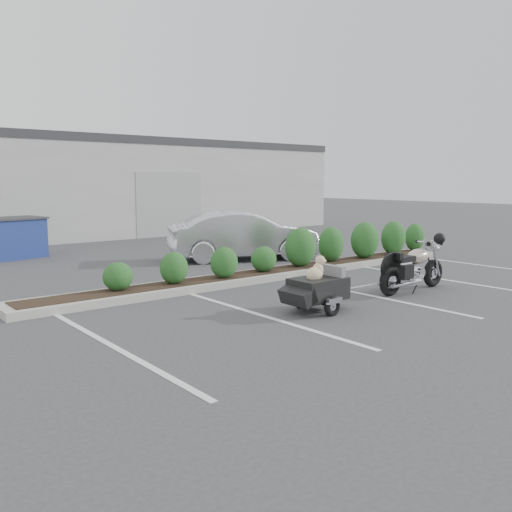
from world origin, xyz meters
TOP-DOWN VIEW (x-y plane):
  - ground at (0.00, 0.00)m, footprint 90.00×90.00m
  - planter_kerb at (1.00, 2.20)m, footprint 12.00×1.00m
  - building at (0.00, 17.00)m, footprint 26.00×10.00m
  - motorcycle at (2.22, -0.92)m, footprint 2.09×0.70m
  - pet_trailer at (-0.56, -0.90)m, footprint 1.66×0.92m
  - sedan at (2.29, 4.90)m, footprint 4.50×3.11m
  - dumpster at (-2.86, 9.42)m, footprint 2.04×1.59m

SIDE VIEW (x-z plane):
  - ground at x=0.00m, z-range 0.00..0.00m
  - planter_kerb at x=1.00m, z-range 0.00..0.15m
  - pet_trailer at x=-0.56m, z-range -0.08..0.92m
  - motorcycle at x=2.22m, z-range -0.12..1.08m
  - dumpster at x=-2.86m, z-range 0.01..1.21m
  - sedan at x=2.29m, z-range 0.00..1.40m
  - building at x=0.00m, z-range 0.00..4.00m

